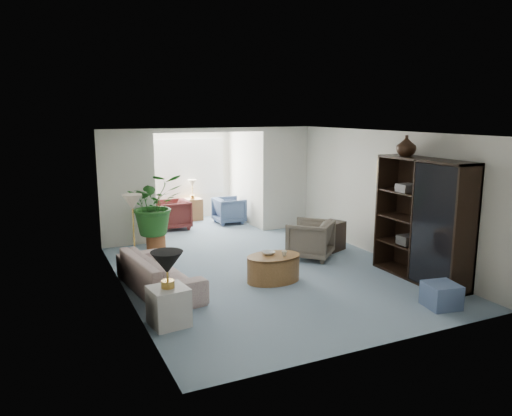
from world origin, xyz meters
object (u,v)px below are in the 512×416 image
coffee_bowl (268,253)px  wingback_chair (310,239)px  table_lamp (167,263)px  sunroom_chair_maroon (173,215)px  cabinet_urn (406,146)px  plant_pot (156,242)px  entertainment_cabinet (422,220)px  side_table_dark (332,236)px  sunroom_chair_blue (229,210)px  ottoman (441,295)px  framed_picture (388,173)px  floor_lamp (132,202)px  sofa (159,273)px  sunroom_table (193,209)px  coffee_cup (284,254)px  coffee_table (273,268)px  end_table (169,306)px

coffee_bowl → wingback_chair: wingback_chair is taller
table_lamp → sunroom_chair_maroon: bearing=74.1°
cabinet_urn → sunroom_chair_maroon: bearing=120.1°
table_lamp → plant_pot: bearing=79.1°
entertainment_cabinet → side_table_dark: bearing=99.2°
table_lamp → plant_pot: 3.93m
wingback_chair → sunroom_chair_blue: (-0.31, 3.55, -0.04)m
wingback_chair → ottoman: (0.46, -2.98, -0.19)m
cabinet_urn → framed_picture: bearing=71.9°
floor_lamp → coffee_bowl: (1.96, -1.57, -0.77)m
sofa → coffee_bowl: (1.83, -0.27, 0.18)m
wingback_chair → sunroom_table: (-1.06, 4.30, -0.09)m
table_lamp → coffee_cup: 2.43m
framed_picture → sofa: framed_picture is taller
sunroom_chair_blue → plant_pot: bearing=125.6°
table_lamp → ottoman: bearing=-15.9°
ottoman → plant_pot: (-3.09, 4.88, -0.02)m
coffee_table → coffee_cup: size_ratio=10.18×
end_table → floor_lamp: (0.07, 2.65, 0.98)m
coffee_bowl → coffee_table: bearing=-63.4°
sofa → coffee_cup: (2.03, -0.47, 0.20)m
sofa → entertainment_cabinet: 4.49m
entertainment_cabinet → cabinet_urn: (0.00, 0.50, 1.23)m
coffee_bowl → cabinet_urn: 3.04m
table_lamp → coffee_table: bearing=25.2°
wingback_chair → sunroom_chair_blue: bearing=-128.7°
cabinet_urn → table_lamp: bearing=-173.5°
end_table → ottoman: end_table is taller
framed_picture → entertainment_cabinet: entertainment_cabinet is taller
plant_pot → cabinet_urn: bearing=-41.7°
sofa → sunroom_table: 5.27m
coffee_cup → wingback_chair: size_ratio=0.11×
sofa → coffee_table: size_ratio=2.14×
coffee_table → sunroom_chair_maroon: 4.49m
entertainment_cabinet → sunroom_chair_blue: entertainment_cabinet is taller
table_lamp → coffee_bowl: 2.34m
coffee_table → side_table_dark: side_table_dark is taller
framed_picture → wingback_chair: bearing=152.1°
framed_picture → table_lamp: framed_picture is taller
side_table_dark → sunroom_table: bearing=113.7°
coffee_table → coffee_bowl: size_ratio=4.36×
framed_picture → plant_pot: 4.93m
coffee_bowl → ottoman: size_ratio=0.48×
table_lamp → sunroom_chair_maroon: size_ratio=0.56×
sunroom_chair_blue → table_lamp: bearing=151.0°
framed_picture → table_lamp: size_ratio=1.14×
framed_picture → cabinet_urn: size_ratio=1.39×
table_lamp → entertainment_cabinet: entertainment_cabinet is taller
coffee_table → sunroom_table: 5.21m
sofa → ottoman: bearing=-131.2°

